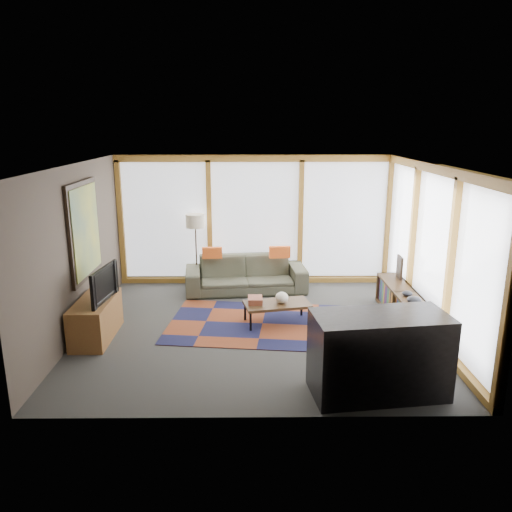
{
  "coord_description": "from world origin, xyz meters",
  "views": [
    {
      "loc": [
        -0.08,
        -7.43,
        3.18
      ],
      "look_at": [
        0.0,
        0.4,
        1.1
      ],
      "focal_mm": 35.0,
      "sensor_mm": 36.0,
      "label": 1
    }
  ],
  "objects_px": {
    "bookshelf": "(404,307)",
    "bar_counter": "(379,355)",
    "television": "(99,284)",
    "tv_console": "(96,319)",
    "coffee_table": "(277,313)",
    "floor_lamp": "(196,251)",
    "sofa": "(246,274)"
  },
  "relations": [
    {
      "from": "coffee_table",
      "to": "television",
      "type": "xyz_separation_m",
      "value": [
        -2.7,
        -0.55,
        0.69
      ]
    },
    {
      "from": "sofa",
      "to": "television",
      "type": "distance_m",
      "value": 3.14
    },
    {
      "from": "floor_lamp",
      "to": "bookshelf",
      "type": "height_order",
      "value": "floor_lamp"
    },
    {
      "from": "coffee_table",
      "to": "bar_counter",
      "type": "height_order",
      "value": "bar_counter"
    },
    {
      "from": "tv_console",
      "to": "television",
      "type": "relative_size",
      "value": 1.33
    },
    {
      "from": "bookshelf",
      "to": "television",
      "type": "height_order",
      "value": "television"
    },
    {
      "from": "sofa",
      "to": "coffee_table",
      "type": "distance_m",
      "value": 1.75
    },
    {
      "from": "floor_lamp",
      "to": "bar_counter",
      "type": "height_order",
      "value": "floor_lamp"
    },
    {
      "from": "sofa",
      "to": "coffee_table",
      "type": "xyz_separation_m",
      "value": [
        0.53,
        -1.66,
        -0.16
      ]
    },
    {
      "from": "coffee_table",
      "to": "bookshelf",
      "type": "xyz_separation_m",
      "value": [
        2.09,
        0.04,
        0.09
      ]
    },
    {
      "from": "bar_counter",
      "to": "tv_console",
      "type": "bearing_deg",
      "value": 149.56
    },
    {
      "from": "bookshelf",
      "to": "tv_console",
      "type": "bearing_deg",
      "value": -173.2
    },
    {
      "from": "floor_lamp",
      "to": "sofa",
      "type": "bearing_deg",
      "value": -12.61
    },
    {
      "from": "bookshelf",
      "to": "television",
      "type": "relative_size",
      "value": 2.34
    },
    {
      "from": "sofa",
      "to": "floor_lamp",
      "type": "bearing_deg",
      "value": 161.39
    },
    {
      "from": "bar_counter",
      "to": "sofa",
      "type": "bearing_deg",
      "value": 105.62
    },
    {
      "from": "coffee_table",
      "to": "tv_console",
      "type": "xyz_separation_m",
      "value": [
        -2.79,
        -0.54,
        0.13
      ]
    },
    {
      "from": "coffee_table",
      "to": "bar_counter",
      "type": "xyz_separation_m",
      "value": [
        1.11,
        -2.2,
        0.33
      ]
    },
    {
      "from": "coffee_table",
      "to": "sofa",
      "type": "bearing_deg",
      "value": 107.7
    },
    {
      "from": "television",
      "to": "coffee_table",
      "type": "bearing_deg",
      "value": -71.42
    },
    {
      "from": "tv_console",
      "to": "bookshelf",
      "type": "bearing_deg",
      "value": 6.8
    },
    {
      "from": "floor_lamp",
      "to": "coffee_table",
      "type": "distance_m",
      "value": 2.47
    },
    {
      "from": "television",
      "to": "floor_lamp",
      "type": "bearing_deg",
      "value": -19.1
    },
    {
      "from": "bookshelf",
      "to": "bar_counter",
      "type": "height_order",
      "value": "bar_counter"
    },
    {
      "from": "sofa",
      "to": "bookshelf",
      "type": "height_order",
      "value": "sofa"
    },
    {
      "from": "floor_lamp",
      "to": "bar_counter",
      "type": "distance_m",
      "value": 4.85
    },
    {
      "from": "tv_console",
      "to": "bar_counter",
      "type": "xyz_separation_m",
      "value": [
        3.9,
        -1.66,
        0.2
      ]
    },
    {
      "from": "bar_counter",
      "to": "floor_lamp",
      "type": "bearing_deg",
      "value": 115.31
    },
    {
      "from": "television",
      "to": "bar_counter",
      "type": "xyz_separation_m",
      "value": [
        3.81,
        -1.65,
        -0.36
      ]
    },
    {
      "from": "floor_lamp",
      "to": "bookshelf",
      "type": "xyz_separation_m",
      "value": [
        3.59,
        -1.83,
        -0.48
      ]
    },
    {
      "from": "tv_console",
      "to": "bar_counter",
      "type": "distance_m",
      "value": 4.24
    },
    {
      "from": "floor_lamp",
      "to": "television",
      "type": "height_order",
      "value": "floor_lamp"
    }
  ]
}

